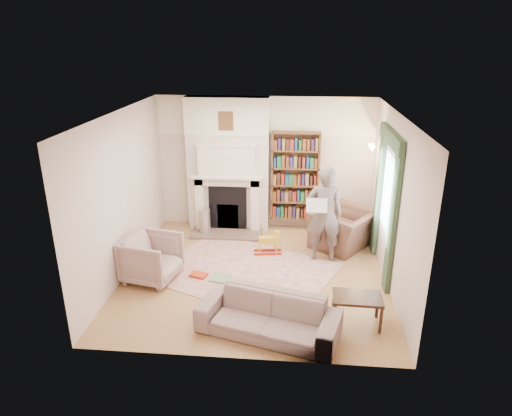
# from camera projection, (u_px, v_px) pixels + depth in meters

# --- Properties ---
(floor) EXTENTS (4.50, 4.50, 0.00)m
(floor) POSITION_uv_depth(u_px,v_px,m) (255.00, 274.00, 8.03)
(floor) COLOR olive
(floor) RESTS_ON ground
(ceiling) EXTENTS (4.50, 4.50, 0.00)m
(ceiling) POSITION_uv_depth(u_px,v_px,m) (255.00, 114.00, 7.03)
(ceiling) COLOR white
(ceiling) RESTS_ON wall_back
(wall_back) EXTENTS (4.50, 0.00, 4.50)m
(wall_back) POSITION_uv_depth(u_px,v_px,m) (265.00, 164.00, 9.62)
(wall_back) COLOR beige
(wall_back) RESTS_ON floor
(wall_front) EXTENTS (4.50, 0.00, 4.50)m
(wall_front) POSITION_uv_depth(u_px,v_px,m) (237.00, 262.00, 5.43)
(wall_front) COLOR beige
(wall_front) RESTS_ON floor
(wall_left) EXTENTS (0.00, 4.50, 4.50)m
(wall_left) POSITION_uv_depth(u_px,v_px,m) (123.00, 195.00, 7.72)
(wall_left) COLOR beige
(wall_left) RESTS_ON floor
(wall_right) EXTENTS (0.00, 4.50, 4.50)m
(wall_right) POSITION_uv_depth(u_px,v_px,m) (394.00, 203.00, 7.34)
(wall_right) COLOR beige
(wall_right) RESTS_ON floor
(fireplace) EXTENTS (1.70, 0.58, 2.80)m
(fireplace) POSITION_uv_depth(u_px,v_px,m) (228.00, 166.00, 9.51)
(fireplace) COLOR beige
(fireplace) RESTS_ON floor
(bookcase) EXTENTS (1.00, 0.24, 1.85)m
(bookcase) POSITION_uv_depth(u_px,v_px,m) (295.00, 176.00, 9.53)
(bookcase) COLOR brown
(bookcase) RESTS_ON floor
(window) EXTENTS (0.02, 0.90, 1.30)m
(window) POSITION_uv_depth(u_px,v_px,m) (388.00, 193.00, 7.69)
(window) COLOR silver
(window) RESTS_ON wall_right
(curtain_left) EXTENTS (0.07, 0.32, 2.40)m
(curtain_left) POSITION_uv_depth(u_px,v_px,m) (393.00, 222.00, 7.13)
(curtain_left) COLOR #2C4129
(curtain_left) RESTS_ON floor
(curtain_right) EXTENTS (0.07, 0.32, 2.40)m
(curtain_right) POSITION_uv_depth(u_px,v_px,m) (378.00, 193.00, 8.44)
(curtain_right) COLOR #2C4129
(curtain_right) RESTS_ON floor
(pelmet) EXTENTS (0.09, 1.70, 0.24)m
(pelmet) POSITION_uv_depth(u_px,v_px,m) (392.00, 138.00, 7.37)
(pelmet) COLOR #2C4129
(pelmet) RESTS_ON wall_right
(wall_sconce) EXTENTS (0.20, 0.24, 0.24)m
(wall_sconce) POSITION_uv_depth(u_px,v_px,m) (369.00, 151.00, 8.58)
(wall_sconce) COLOR gold
(wall_sconce) RESTS_ON wall_right
(rug) EXTENTS (3.57, 3.24, 0.01)m
(rug) POSITION_uv_depth(u_px,v_px,m) (244.00, 271.00, 8.11)
(rug) COLOR beige
(rug) RESTS_ON floor
(armchair_reading) EXTENTS (1.50, 1.52, 0.75)m
(armchair_reading) POSITION_uv_depth(u_px,v_px,m) (344.00, 229.00, 8.95)
(armchair_reading) COLOR #472926
(armchair_reading) RESTS_ON floor
(armchair_left) EXTENTS (1.02, 1.00, 0.79)m
(armchair_left) POSITION_uv_depth(u_px,v_px,m) (152.00, 258.00, 7.73)
(armchair_left) COLOR #B5A895
(armchair_left) RESTS_ON floor
(sofa) EXTENTS (2.10, 1.27, 0.57)m
(sofa) POSITION_uv_depth(u_px,v_px,m) (268.00, 316.00, 6.34)
(sofa) COLOR #A39286
(sofa) RESTS_ON floor
(man_reading) EXTENTS (0.67, 0.44, 1.81)m
(man_reading) POSITION_uv_depth(u_px,v_px,m) (324.00, 214.00, 8.24)
(man_reading) COLOR #5E504B
(man_reading) RESTS_ON floor
(newspaper) EXTENTS (0.37, 0.11, 0.25)m
(newspaper) POSITION_uv_depth(u_px,v_px,m) (317.00, 205.00, 7.98)
(newspaper) COLOR silver
(newspaper) RESTS_ON man_reading
(coffee_table) EXTENTS (0.71, 0.47, 0.45)m
(coffee_table) POSITION_uv_depth(u_px,v_px,m) (356.00, 310.00, 6.58)
(coffee_table) COLOR #371E13
(coffee_table) RESTS_ON floor
(paraffin_heater) EXTENTS (0.32, 0.32, 0.55)m
(paraffin_heater) POSITION_uv_depth(u_px,v_px,m) (205.00, 222.00, 9.55)
(paraffin_heater) COLOR #B4B5BC
(paraffin_heater) RESTS_ON floor
(rocking_horse) EXTENTS (0.56, 0.29, 0.47)m
(rocking_horse) POSITION_uv_depth(u_px,v_px,m) (268.00, 243.00, 8.69)
(rocking_horse) COLOR gold
(rocking_horse) RESTS_ON rug
(board_game) EXTENTS (0.39, 0.39, 0.03)m
(board_game) POSITION_uv_depth(u_px,v_px,m) (220.00, 278.00, 7.84)
(board_game) COLOR gold
(board_game) RESTS_ON rug
(game_box_lid) EXTENTS (0.33, 0.27, 0.05)m
(game_box_lid) POSITION_uv_depth(u_px,v_px,m) (199.00, 275.00, 7.92)
(game_box_lid) COLOR #B03114
(game_box_lid) RESTS_ON rug
(comic_annuals) EXTENTS (0.64, 0.41, 0.02)m
(comic_annuals) POSITION_uv_depth(u_px,v_px,m) (260.00, 289.00, 7.51)
(comic_annuals) COLOR red
(comic_annuals) RESTS_ON rug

